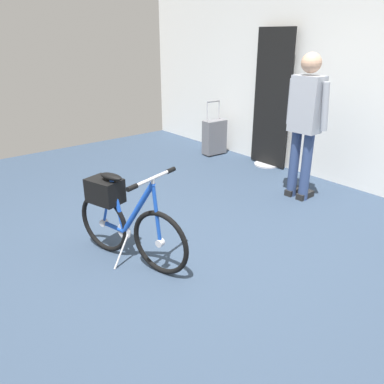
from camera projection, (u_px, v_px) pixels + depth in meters
The scene contains 6 objects.
ground_plane at pixel (181, 264), 3.18m from camera, with size 8.05×8.05×0.00m, color #2D3D51.
back_wall at pixel (375, 64), 4.24m from camera, with size 8.05×0.10×2.91m, color white.
floor_banner_stand at pixel (271, 107), 5.28m from camera, with size 0.60×0.36×1.85m.
folding_bike_foreground at pixel (123, 217), 3.12m from camera, with size 1.11×0.54×0.81m.
visitor_near_wall at pixel (305, 120), 4.15m from camera, with size 0.54×0.28×1.60m.
rolling_suitcase at pixel (214, 137), 5.98m from camera, with size 0.20×0.37×0.83m.
Camera 1 is at (2.14, -1.66, 1.76)m, focal length 35.97 mm.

